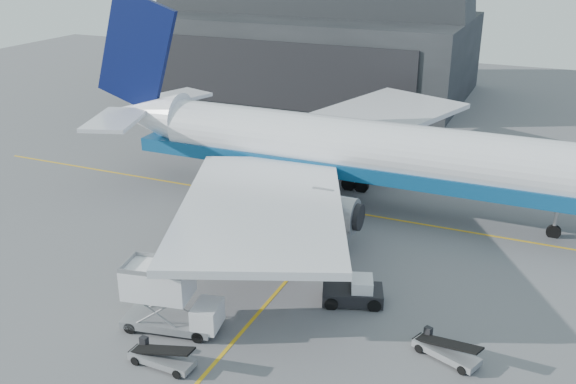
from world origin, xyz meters
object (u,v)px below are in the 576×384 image
at_px(belt_loader_a, 162,357).
at_px(belt_loader_b, 446,351).
at_px(airliner, 345,149).
at_px(catering_truck, 167,299).
at_px(pushback_tug, 354,293).

relative_size(belt_loader_a, belt_loader_b, 1.00).
height_order(airliner, belt_loader_b, airliner).
xyz_separation_m(airliner, belt_loader_a, (-1.76, -27.48, -4.83)).
xyz_separation_m(catering_truck, belt_loader_b, (16.80, 3.93, -1.70)).
height_order(airliner, belt_loader_a, airliner).
relative_size(airliner, belt_loader_a, 12.63).
relative_size(airliner, pushback_tug, 11.77).
height_order(airliner, catering_truck, airliner).
xyz_separation_m(pushback_tug, belt_loader_a, (-8.18, -11.14, -0.21)).
bearing_deg(belt_loader_a, airliner, 87.96).
distance_m(airliner, pushback_tug, 18.15).
bearing_deg(catering_truck, pushback_tug, 27.66).
height_order(catering_truck, belt_loader_a, catering_truck).
distance_m(pushback_tug, belt_loader_a, 13.82).
bearing_deg(airliner, belt_loader_a, -93.67).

